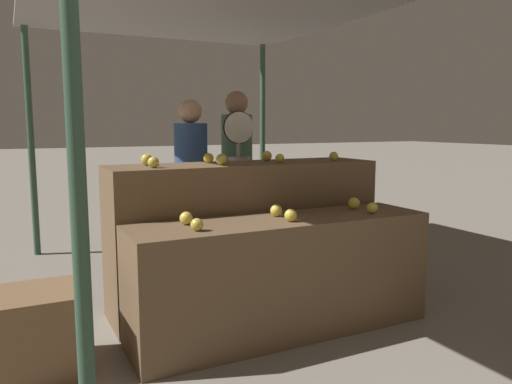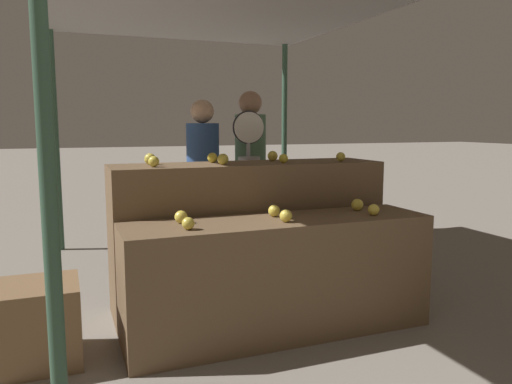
{
  "view_description": "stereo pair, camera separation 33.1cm",
  "coord_description": "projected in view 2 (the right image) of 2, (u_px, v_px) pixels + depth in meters",
  "views": [
    {
      "loc": [
        -1.65,
        -2.88,
        1.43
      ],
      "look_at": [
        -0.06,
        0.3,
        0.95
      ],
      "focal_mm": 35.0,
      "sensor_mm": 36.0,
      "label": 1
    },
    {
      "loc": [
        -1.35,
        -3.02,
        1.43
      ],
      "look_at": [
        -0.06,
        0.3,
        0.95
      ],
      "focal_mm": 35.0,
      "sensor_mm": 36.0,
      "label": 2
    }
  ],
  "objects": [
    {
      "name": "apple_front_1",
      "position": [
        286.0,
        216.0,
        3.25
      ],
      "size": [
        0.08,
        0.08,
        0.08
      ],
      "primitive_type": "sphere",
      "color": "yellow",
      "rests_on": "display_counter_front"
    },
    {
      "name": "person_customer_left",
      "position": [
        250.0,
        164.0,
        5.03
      ],
      "size": [
        0.34,
        0.34,
        1.76
      ],
      "rotation": [
        0.0,
        0.0,
        3.03
      ],
      "color": "#2D2D38",
      "rests_on": "ground_plane"
    },
    {
      "name": "apple_front_2",
      "position": [
        374.0,
        210.0,
        3.49
      ],
      "size": [
        0.08,
        0.08,
        0.08
      ],
      "primitive_type": "sphere",
      "color": "yellow",
      "rests_on": "display_counter_front"
    },
    {
      "name": "display_counter_back",
      "position": [
        249.0,
        234.0,
        3.94
      ],
      "size": [
        2.11,
        0.55,
        1.13
      ],
      "primitive_type": "cube",
      "color": "brown",
      "rests_on": "ground_plane"
    },
    {
      "name": "apple_back_4",
      "position": [
        150.0,
        159.0,
        3.68
      ],
      "size": [
        0.08,
        0.08,
        0.08
      ],
      "primitive_type": "sphere",
      "color": "gold",
      "rests_on": "display_counter_back"
    },
    {
      "name": "display_counter_front",
      "position": [
        280.0,
        276.0,
        3.41
      ],
      "size": [
        2.11,
        0.55,
        0.8
      ],
      "primitive_type": "cube",
      "color": "brown",
      "rests_on": "ground_plane"
    },
    {
      "name": "person_vendor_at_scale",
      "position": [
        203.0,
        173.0,
        4.73
      ],
      "size": [
        0.37,
        0.37,
        1.66
      ],
      "rotation": [
        0.0,
        0.0,
        3.39
      ],
      "color": "#2D2D38",
      "rests_on": "ground_plane"
    },
    {
      "name": "apple_front_0",
      "position": [
        188.0,
        223.0,
        3.01
      ],
      "size": [
        0.08,
        0.08,
        0.08
      ],
      "primitive_type": "sphere",
      "color": "gold",
      "rests_on": "display_counter_front"
    },
    {
      "name": "apple_front_3",
      "position": [
        181.0,
        217.0,
        3.21
      ],
      "size": [
        0.08,
        0.08,
        0.08
      ],
      "primitive_type": "sphere",
      "color": "yellow",
      "rests_on": "display_counter_front"
    },
    {
      "name": "apple_back_5",
      "position": [
        212.0,
        158.0,
        3.87
      ],
      "size": [
        0.08,
        0.08,
        0.08
      ],
      "primitive_type": "sphere",
      "color": "gold",
      "rests_on": "display_counter_back"
    },
    {
      "name": "apple_back_0",
      "position": [
        154.0,
        162.0,
        3.48
      ],
      "size": [
        0.08,
        0.08,
        0.08
      ],
      "primitive_type": "sphere",
      "color": "gold",
      "rests_on": "display_counter_back"
    },
    {
      "name": "apple_front_4",
      "position": [
        274.0,
        211.0,
        3.44
      ],
      "size": [
        0.08,
        0.08,
        0.08
      ],
      "primitive_type": "sphere",
      "color": "yellow",
      "rests_on": "display_counter_front"
    },
    {
      "name": "apple_back_6",
      "position": [
        273.0,
        156.0,
        4.06
      ],
      "size": [
        0.08,
        0.08,
        0.08
      ],
      "primitive_type": "sphere",
      "color": "yellow",
      "rests_on": "display_counter_back"
    },
    {
      "name": "ground_plane",
      "position": [
        279.0,
        332.0,
        3.46
      ],
      "size": [
        60.0,
        60.0,
        0.0
      ],
      "primitive_type": "plane",
      "color": "gray"
    },
    {
      "name": "apple_back_2",
      "position": [
        283.0,
        158.0,
        3.84
      ],
      "size": [
        0.07,
        0.07,
        0.07
      ],
      "primitive_type": "sphere",
      "color": "gold",
      "rests_on": "display_counter_back"
    },
    {
      "name": "apple_front_5",
      "position": [
        357.0,
        205.0,
        3.68
      ],
      "size": [
        0.09,
        0.09,
        0.09
      ],
      "primitive_type": "sphere",
      "color": "yellow",
      "rests_on": "display_counter_front"
    },
    {
      "name": "wooden_crate_side",
      "position": [
        38.0,
        323.0,
        2.99
      ],
      "size": [
        0.49,
        0.49,
        0.49
      ],
      "primitive_type": "cube",
      "color": "brown",
      "rests_on": "ground_plane"
    },
    {
      "name": "market_canopy",
      "position": [
        229.0,
        11.0,
        4.11
      ],
      "size": [
        3.01,
        4.05,
        2.49
      ],
      "color": "#33513D",
      "rests_on": "ground_plane"
    },
    {
      "name": "produce_scale",
      "position": [
        249.0,
        157.0,
        4.53
      ],
      "size": [
        0.3,
        0.2,
        1.55
      ],
      "color": "#99999E",
      "rests_on": "ground_plane"
    },
    {
      "name": "apple_back_3",
      "position": [
        341.0,
        157.0,
        4.02
      ],
      "size": [
        0.07,
        0.07,
        0.07
      ],
      "primitive_type": "sphere",
      "color": "gold",
      "rests_on": "display_counter_back"
    },
    {
      "name": "apple_back_1",
      "position": [
        223.0,
        159.0,
        3.66
      ],
      "size": [
        0.08,
        0.08,
        0.08
      ],
      "primitive_type": "sphere",
      "color": "gold",
      "rests_on": "display_counter_back"
    }
  ]
}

